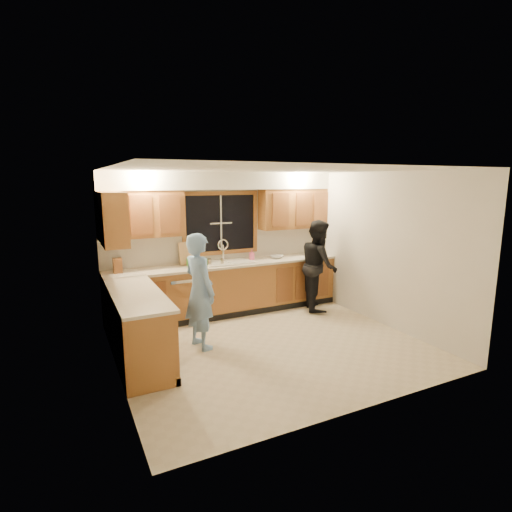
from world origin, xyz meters
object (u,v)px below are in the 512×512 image
Objects in this scene: soap_bottle at (252,254)px; man at (200,291)px; dish_crate at (196,263)px; bowl at (277,257)px; woman at (319,265)px; knife_block at (118,266)px; sink at (227,266)px; dishwasher at (182,297)px; stove at (146,343)px.

man is at bearing -137.84° from soap_bottle.
dish_crate is at bearing -174.01° from soap_bottle.
soap_bottle reaches higher than bowl.
soap_bottle is at bearing 84.28° from woman.
man is 1.57m from knife_block.
sink reaches higher than dishwasher.
knife_block is at bearing -178.61° from soap_bottle.
stove is 3.77× the size of knife_block.
woman reaches higher than dish_crate.
bowl is at bearing 0.29° from dishwasher.
knife_block is 1.26m from dish_crate.
soap_bottle is (2.32, 1.91, 0.57)m from stove.
bowl is (2.84, -0.04, -0.09)m from knife_block.
man is at bearing 129.28° from woman.
soap_bottle reaches higher than dishwasher.
bowl reaches higher than dishwasher.
soap_bottle is at bearing 5.99° from dish_crate.
sink is 0.52× the size of woman.
dishwasher is 3.43× the size of knife_block.
woman is (2.45, -0.50, 0.42)m from dishwasher.
dishwasher is 1.92m from bowl.
woman reaches higher than bowl.
bowl is (1.85, 0.01, 0.54)m from dishwasher.
woman is 0.80m from bowl.
woman is 6.95× the size of knife_block.
bowl is (1.00, -0.01, 0.08)m from sink.
dishwasher is 1.27m from man.
stove is 3.37m from bowl.
woman is at bearing -87.11° from man.
woman reaches higher than dishwasher.
dishwasher is 0.50× the size of man.
knife_block reaches higher than dishwasher.
sink is 3.19× the size of dish_crate.
man is at bearing -56.61° from knife_block.
man is 1.95m from soap_bottle.
man reaches higher than dishwasher.
soap_bottle is at bearing 39.47° from stove.
bowl is (1.92, 1.21, 0.12)m from man.
sink is at bearing 0.99° from dishwasher.
stove is at bearing 134.79° from woman.
soap_bottle is 0.80× the size of bowl.
woman is (2.51, 0.70, 0.01)m from man.
man reaches higher than stove.
woman is 6.97× the size of bowl.
knife_block is at bearing 104.69° from woman.
dish_crate is (-0.59, -0.03, 0.12)m from sink.
man is 1.24m from dish_crate.
sink reaches higher than stove.
sink reaches higher than knife_block.
knife_block is (-3.44, 0.55, 0.21)m from woman.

